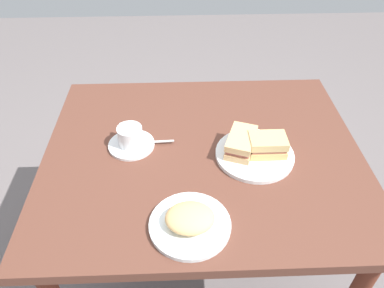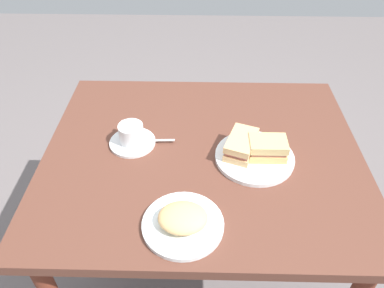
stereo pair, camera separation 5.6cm
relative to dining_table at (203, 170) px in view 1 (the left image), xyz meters
name	(u,v)px [view 1 (the left image)]	position (x,y,z in m)	size (l,w,h in m)	color
ground_plane	(200,269)	(0.00, 0.00, -0.64)	(6.00, 6.00, 0.00)	slate
dining_table	(203,170)	(0.00, 0.00, 0.00)	(1.04, 0.87, 0.73)	brown
sandwich_plate	(255,155)	(0.16, -0.03, 0.09)	(0.25, 0.25, 0.01)	white
sandwich_front	(267,145)	(0.20, -0.03, 0.13)	(0.12, 0.08, 0.06)	tan
sandwich_back	(241,143)	(0.12, -0.01, 0.13)	(0.12, 0.15, 0.06)	tan
coffee_saucer	(132,145)	(-0.24, 0.03, 0.09)	(0.15, 0.15, 0.01)	white
coffee_cup	(130,135)	(-0.24, 0.04, 0.13)	(0.09, 0.10, 0.07)	white
spoon	(154,142)	(-0.16, 0.04, 0.10)	(0.10, 0.02, 0.01)	silver
side_plate	(190,225)	(-0.05, -0.30, 0.09)	(0.22, 0.22, 0.01)	white
side_food_pile	(190,218)	(-0.05, -0.30, 0.12)	(0.13, 0.11, 0.04)	#E7B572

